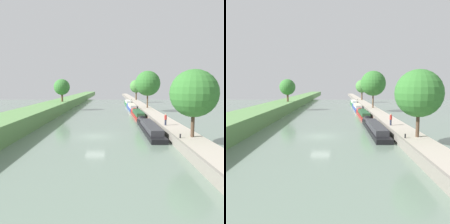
{
  "view_description": "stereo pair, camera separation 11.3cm",
  "coord_description": "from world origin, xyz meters",
  "views": [
    {
      "loc": [
        2.23,
        -30.41,
        6.73
      ],
      "look_at": [
        2.3,
        19.69,
        1.0
      ],
      "focal_mm": 37.68,
      "sensor_mm": 36.0,
      "label": 1
    },
    {
      "loc": [
        2.35,
        -30.41,
        6.73
      ],
      "look_at": [
        2.3,
        19.69,
        1.0
      ],
      "focal_mm": 37.68,
      "sensor_mm": 36.0,
      "label": 2
    }
  ],
  "objects": [
    {
      "name": "ground_plane",
      "position": [
        0.0,
        0.0,
        0.0
      ],
      "size": [
        160.0,
        160.0,
        0.0
      ],
      "primitive_type": "plane",
      "color": "slate"
    },
    {
      "name": "left_grassy_bank",
      "position": [
        -12.45,
        0.0,
        1.2
      ],
      "size": [
        6.25,
        260.0,
        2.4
      ],
      "color": "#5B894C",
      "rests_on": "ground_plane"
    },
    {
      "name": "right_towpath",
      "position": [
        10.87,
        0.0,
        0.52
      ],
      "size": [
        3.09,
        260.0,
        1.04
      ],
      "color": "#A89E8E",
      "rests_on": "ground_plane"
    },
    {
      "name": "stone_quay",
      "position": [
        9.2,
        0.0,
        0.55
      ],
      "size": [
        0.25,
        260.0,
        1.09
      ],
      "color": "gray",
      "rests_on": "ground_plane"
    },
    {
      "name": "narrowboat_black",
      "position": [
        7.68,
        3.83,
        0.53
      ],
      "size": [
        1.97,
        16.42,
        1.95
      ],
      "color": "black",
      "rests_on": "ground_plane"
    },
    {
      "name": "narrowboat_red",
      "position": [
        7.78,
        20.35,
        0.54
      ],
      "size": [
        1.91,
        15.15,
        1.97
      ],
      "color": "maroon",
      "rests_on": "ground_plane"
    },
    {
      "name": "narrowboat_blue",
      "position": [
        7.87,
        37.07,
        0.58
      ],
      "size": [
        1.99,
        16.25,
        2.1
      ],
      "color": "#283D93",
      "rests_on": "ground_plane"
    },
    {
      "name": "narrowboat_green",
      "position": [
        7.85,
        52.27,
        0.6
      ],
      "size": [
        1.82,
        14.24,
        2.02
      ],
      "color": "#1E6033",
      "rests_on": "ground_plane"
    },
    {
      "name": "tree_rightbank_near",
      "position": [
        11.12,
        -4.92,
        5.85
      ],
      "size": [
        5.21,
        5.21,
        7.43
      ],
      "color": "#4C3828",
      "rests_on": "right_towpath"
    },
    {
      "name": "tree_rightbank_midnear",
      "position": [
        11.18,
        28.82,
        7.18
      ],
      "size": [
        6.26,
        6.26,
        9.28
      ],
      "color": "brown",
      "rests_on": "right_towpath"
    },
    {
      "name": "tree_rightbank_midfar",
      "position": [
        11.59,
        60.63,
        6.29
      ],
      "size": [
        4.95,
        4.95,
        7.75
      ],
      "color": "brown",
      "rests_on": "right_towpath"
    },
    {
      "name": "tree_leftbank_downstream",
      "position": [
        -10.99,
        31.8,
        6.24
      ],
      "size": [
        4.18,
        4.18,
        5.95
      ],
      "color": "brown",
      "rests_on": "left_grassy_bank"
    },
    {
      "name": "person_walking",
      "position": [
        9.86,
        2.64,
        1.92
      ],
      "size": [
        0.34,
        0.34,
        1.66
      ],
      "color": "#282D42",
      "rests_on": "right_towpath"
    },
    {
      "name": "mooring_bollard_near",
      "position": [
        9.63,
        -5.48,
        1.27
      ],
      "size": [
        0.16,
        0.16,
        0.45
      ],
      "color": "black",
      "rests_on": "right_towpath"
    },
    {
      "name": "mooring_bollard_far",
      "position": [
        9.63,
        58.76,
        1.27
      ],
      "size": [
        0.16,
        0.16,
        0.45
      ],
      "color": "black",
      "rests_on": "right_towpath"
    }
  ]
}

